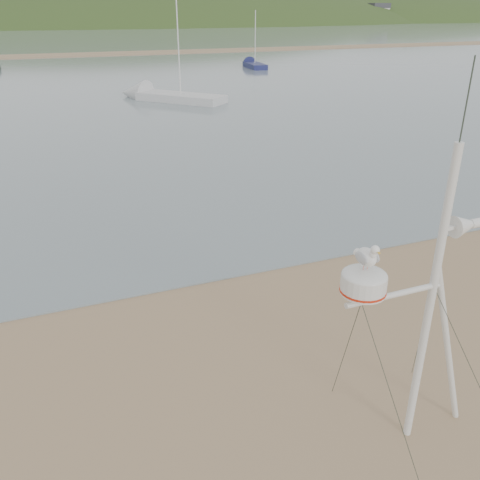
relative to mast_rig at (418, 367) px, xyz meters
name	(u,v)px	position (x,y,z in m)	size (l,w,h in m)	color
ground	(89,451)	(-4.36, 1.46, -1.28)	(560.00, 560.00, 0.00)	#8A6E4F
water	(20,36)	(-4.36, 133.46, -1.26)	(560.00, 256.00, 0.04)	slate
sandbar	(23,56)	(-4.36, 71.46, -1.21)	(560.00, 7.00, 0.07)	#8A6E4F
hill_ridge	(72,73)	(14.16, 236.46, -20.98)	(620.00, 180.00, 80.00)	#253A17
far_cottages	(26,14)	(-1.36, 197.46, 2.72)	(294.40, 6.30, 8.00)	white
mast_rig	(418,367)	(0.00, 0.00, 0.00)	(2.35, 2.51, 5.31)	silver
sailboat_blue_far	(251,64)	(18.30, 48.74, -0.98)	(2.27, 6.22, 6.08)	#15194A
sailboat_white_near	(153,95)	(3.56, 31.42, -0.98)	(6.75, 7.42, 8.00)	silver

